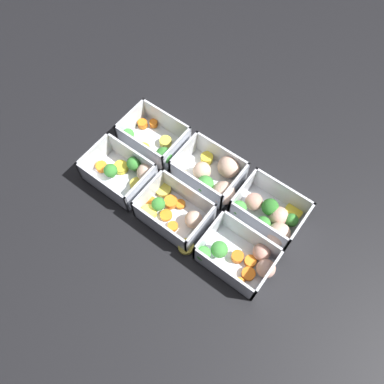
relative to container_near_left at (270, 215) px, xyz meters
The scene contains 7 objects.
ground_plane 0.18m from the container_near_left, 17.71° to the left, with size 4.00×4.00×0.00m, color black.
container_near_left is the anchor object (origin of this frame).
container_near_center 0.15m from the container_near_left, ahead, with size 0.16×0.13×0.06m.
container_near_right 0.32m from the container_near_left, ahead, with size 0.15×0.10×0.06m.
container_far_left 0.11m from the container_near_left, 89.60° to the left, with size 0.15×0.11×0.06m.
container_far_center 0.20m from the container_near_left, 34.53° to the left, with size 0.16×0.12×0.06m.
container_far_right 0.33m from the container_near_left, 18.14° to the left, with size 0.14×0.11×0.06m.
Camera 1 is at (-0.23, 0.30, 0.74)m, focal length 35.00 mm.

